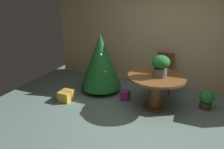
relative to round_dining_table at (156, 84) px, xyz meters
name	(u,v)px	position (x,y,z in m)	size (l,w,h in m)	color
ground_plane	(141,130)	(-0.05, -0.86, -0.52)	(6.60, 6.60, 0.00)	slate
back_wall_panel	(167,34)	(-0.05, 1.34, 0.78)	(6.00, 0.10, 2.60)	tan
round_dining_table	(156,84)	(0.00, 0.00, 0.00)	(1.12, 1.12, 0.70)	brown
flower_vase	(161,65)	(0.06, -0.02, 0.42)	(0.34, 0.34, 0.42)	#665B51
wooden_chair_far	(164,69)	(0.00, 1.00, -0.01)	(0.45, 0.43, 0.89)	brown
holiday_tree	(101,61)	(-1.36, 0.34, 0.23)	(0.96, 0.96, 1.38)	brown
gift_box_purple	(125,95)	(-0.67, 0.11, -0.42)	(0.18, 0.21, 0.21)	#9E287A
gift_box_gold	(66,96)	(-1.86, -0.42, -0.41)	(0.26, 0.32, 0.22)	gold
potted_plant	(206,99)	(0.97, 0.36, -0.30)	(0.28, 0.28, 0.40)	#4C382D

